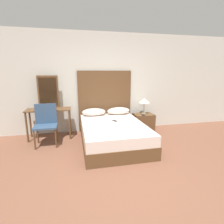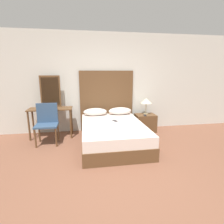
# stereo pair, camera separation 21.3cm
# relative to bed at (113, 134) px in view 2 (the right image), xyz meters

# --- Properties ---
(ground_plane) EXTENTS (16.00, 16.00, 0.00)m
(ground_plane) POSITION_rel_bed_xyz_m (-0.10, -1.40, -0.25)
(ground_plane) COLOR brown
(wall_back) EXTENTS (10.00, 0.06, 2.70)m
(wall_back) POSITION_rel_bed_xyz_m (-0.10, 1.11, 1.10)
(wall_back) COLOR silver
(wall_back) RESTS_ON ground_plane
(bed) EXTENTS (1.42, 2.03, 0.50)m
(bed) POSITION_rel_bed_xyz_m (0.00, 0.00, 0.00)
(bed) COLOR brown
(bed) RESTS_ON ground_plane
(headboard) EXTENTS (1.49, 0.05, 1.69)m
(headboard) POSITION_rel_bed_xyz_m (0.00, 1.04, 0.60)
(headboard) COLOR brown
(headboard) RESTS_ON ground_plane
(pillow_left) EXTENTS (0.64, 0.28, 0.20)m
(pillow_left) POSITION_rel_bed_xyz_m (-0.35, 0.82, 0.35)
(pillow_left) COLOR silver
(pillow_left) RESTS_ON bed
(pillow_right) EXTENTS (0.64, 0.28, 0.20)m
(pillow_right) POSITION_rel_bed_xyz_m (0.35, 0.82, 0.35)
(pillow_right) COLOR silver
(pillow_right) RESTS_ON bed
(phone_on_bed) EXTENTS (0.12, 0.17, 0.01)m
(phone_on_bed) POSITION_rel_bed_xyz_m (0.09, 0.20, 0.26)
(phone_on_bed) COLOR #232328
(phone_on_bed) RESTS_ON bed
(nightstand) EXTENTS (0.55, 0.41, 0.49)m
(nightstand) POSITION_rel_bed_xyz_m (1.06, 0.72, 0.00)
(nightstand) COLOR brown
(nightstand) RESTS_ON ground_plane
(table_lamp) EXTENTS (0.31, 0.31, 0.44)m
(table_lamp) POSITION_rel_bed_xyz_m (1.09, 0.80, 0.61)
(table_lamp) COLOR tan
(table_lamp) RESTS_ON nightstand
(phone_on_nightstand) EXTENTS (0.09, 0.16, 0.01)m
(phone_on_nightstand) POSITION_rel_bed_xyz_m (1.00, 0.62, 0.25)
(phone_on_nightstand) COLOR black
(phone_on_nightstand) RESTS_ON nightstand
(vanity_desk) EXTENTS (1.07, 0.45, 0.76)m
(vanity_desk) POSITION_rel_bed_xyz_m (-1.48, 0.70, 0.38)
(vanity_desk) COLOR brown
(vanity_desk) RESTS_ON ground_plane
(vanity_mirror) EXTENTS (0.51, 0.03, 0.81)m
(vanity_mirror) POSITION_rel_bed_xyz_m (-1.48, 0.90, 0.92)
(vanity_mirror) COLOR brown
(vanity_mirror) RESTS_ON vanity_desk
(chair) EXTENTS (0.50, 0.42, 0.95)m
(chair) POSITION_rel_bed_xyz_m (-1.51, 0.31, 0.30)
(chair) COLOR #334C6B
(chair) RESTS_ON ground_plane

